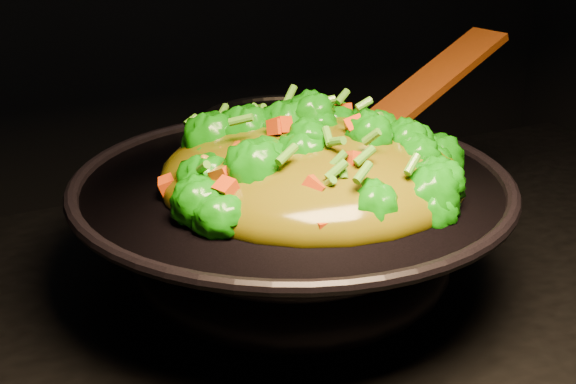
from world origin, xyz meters
name	(u,v)px	position (x,y,z in m)	size (l,w,h in m)	color
wok	(292,237)	(-0.11, 0.10, 0.96)	(0.46, 0.46, 0.13)	black
stir_fry	(312,131)	(-0.09, 0.09, 1.09)	(0.33, 0.33, 0.11)	#127A08
spatula	(399,108)	(0.04, 0.12, 1.09)	(0.35, 0.05, 0.01)	#3B1804
back_pot	(284,162)	(-0.01, 0.32, 0.96)	(0.22, 0.22, 0.13)	black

